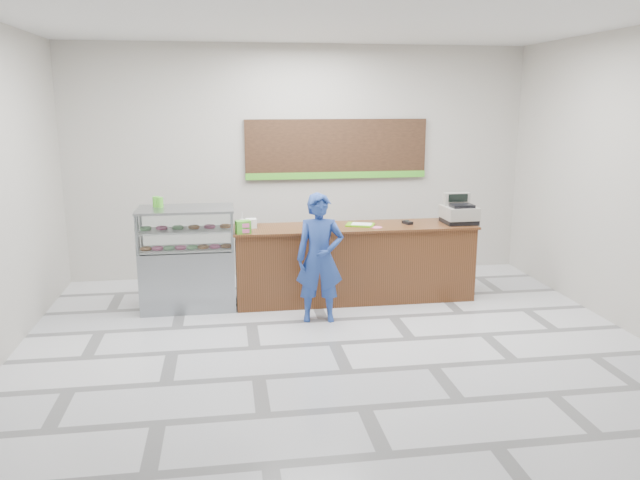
{
  "coord_description": "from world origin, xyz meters",
  "views": [
    {
      "loc": [
        -1.16,
        -6.49,
        2.67
      ],
      "look_at": [
        -0.02,
        0.9,
        1.0
      ],
      "focal_mm": 35.0,
      "sensor_mm": 36.0,
      "label": 1
    }
  ],
  "objects": [
    {
      "name": "floor",
      "position": [
        0.0,
        0.0,
        0.0
      ],
      "size": [
        7.0,
        7.0,
        0.0
      ],
      "primitive_type": "plane",
      "color": "silver",
      "rests_on": "ground"
    },
    {
      "name": "back_wall",
      "position": [
        0.0,
        3.0,
        1.75
      ],
      "size": [
        7.0,
        0.0,
        7.0
      ],
      "primitive_type": "plane",
      "rotation": [
        1.57,
        0.0,
        0.0
      ],
      "color": "#BBB6AC",
      "rests_on": "floor"
    },
    {
      "name": "ceiling",
      "position": [
        0.0,
        0.0,
        3.5
      ],
      "size": [
        7.0,
        7.0,
        0.0
      ],
      "primitive_type": "plane",
      "rotation": [
        3.14,
        0.0,
        0.0
      ],
      "color": "silver",
      "rests_on": "back_wall"
    },
    {
      "name": "sales_counter",
      "position": [
        0.55,
        1.55,
        0.52
      ],
      "size": [
        3.26,
        0.76,
        1.03
      ],
      "color": "brown",
      "rests_on": "floor"
    },
    {
      "name": "display_case",
      "position": [
        -1.67,
        1.55,
        0.68
      ],
      "size": [
        1.22,
        0.72,
        1.33
      ],
      "color": "gray",
      "rests_on": "floor"
    },
    {
      "name": "menu_board",
      "position": [
        0.55,
        2.96,
        1.93
      ],
      "size": [
        2.8,
        0.06,
        0.9
      ],
      "color": "black",
      "rests_on": "back_wall"
    },
    {
      "name": "cash_register",
      "position": [
        1.99,
        1.51,
        1.18
      ],
      "size": [
        0.44,
        0.46,
        0.4
      ],
      "rotation": [
        0.0,
        0.0,
        0.03
      ],
      "color": "black",
      "rests_on": "sales_counter"
    },
    {
      "name": "card_terminal",
      "position": [
        1.28,
        1.56,
        1.05
      ],
      "size": [
        0.13,
        0.18,
        0.04
      ],
      "primitive_type": "cube",
      "rotation": [
        0.0,
        0.0,
        0.33
      ],
      "color": "black",
      "rests_on": "sales_counter"
    },
    {
      "name": "serving_tray",
      "position": [
        0.63,
        1.56,
        1.04
      ],
      "size": [
        0.44,
        0.38,
        0.02
      ],
      "rotation": [
        0.0,
        0.0,
        -0.36
      ],
      "color": "#59B708",
      "rests_on": "sales_counter"
    },
    {
      "name": "napkin_box",
      "position": [
        -0.83,
        1.63,
        1.09
      ],
      "size": [
        0.15,
        0.15,
        0.12
      ],
      "primitive_type": "cube",
      "rotation": [
        0.0,
        0.0,
        0.05
      ],
      "color": "white",
      "rests_on": "sales_counter"
    },
    {
      "name": "straw_cup",
      "position": [
        -0.95,
        1.69,
        1.08
      ],
      "size": [
        0.07,
        0.07,
        0.11
      ],
      "primitive_type": "cylinder",
      "color": "silver",
      "rests_on": "sales_counter"
    },
    {
      "name": "promo_box",
      "position": [
        -0.95,
        1.28,
        1.11
      ],
      "size": [
        0.21,
        0.16,
        0.16
      ],
      "primitive_type": "cube",
      "rotation": [
        0.0,
        0.0,
        0.21
      ],
      "color": "green",
      "rests_on": "sales_counter"
    },
    {
      "name": "donut_decal",
      "position": [
        0.8,
        1.39,
        1.03
      ],
      "size": [
        0.16,
        0.16,
        0.0
      ],
      "primitive_type": "cylinder",
      "color": "pink",
      "rests_on": "sales_counter"
    },
    {
      "name": "green_cup_left",
      "position": [
        -2.04,
        1.68,
        1.4
      ],
      "size": [
        0.09,
        0.09,
        0.14
      ],
      "primitive_type": "cylinder",
      "color": "green",
      "rests_on": "display_case"
    },
    {
      "name": "green_cup_right",
      "position": [
        -1.99,
        1.65,
        1.4
      ],
      "size": [
        0.08,
        0.08,
        0.13
      ],
      "primitive_type": "cylinder",
      "color": "green",
      "rests_on": "display_case"
    },
    {
      "name": "customer",
      "position": [
        -0.04,
        0.79,
        0.8
      ],
      "size": [
        0.62,
        0.44,
        1.59
      ],
      "primitive_type": "imported",
      "rotation": [
        0.0,
        0.0,
        -0.11
      ],
      "color": "navy",
      "rests_on": "floor"
    }
  ]
}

